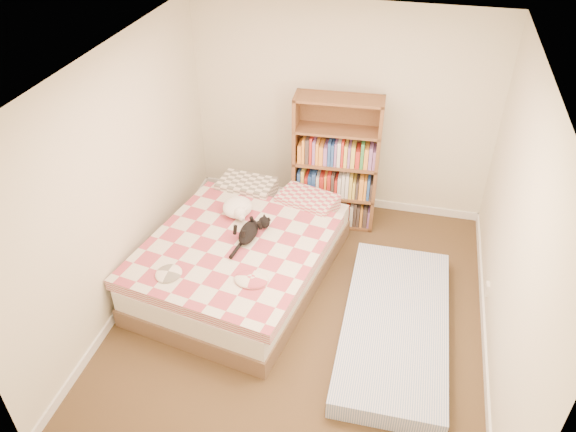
% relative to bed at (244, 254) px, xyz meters
% --- Properties ---
extents(room, '(3.51, 4.01, 2.51)m').
position_rel_bed_xyz_m(room, '(0.72, -0.38, 0.92)').
color(room, '#45351D').
rests_on(room, ground).
extents(bed, '(1.98, 2.53, 0.61)m').
position_rel_bed_xyz_m(bed, '(0.00, 0.00, 0.00)').
color(bed, brown).
rests_on(bed, room).
extents(bookshelf, '(0.98, 0.37, 1.61)m').
position_rel_bed_xyz_m(bookshelf, '(0.75, 1.22, 0.30)').
color(bookshelf, brown).
rests_on(bookshelf, room).
extents(floor_mattress, '(0.98, 2.14, 0.19)m').
position_rel_bed_xyz_m(floor_mattress, '(1.63, -0.47, -0.18)').
color(floor_mattress, '#738CBF').
rests_on(floor_mattress, room).
extents(black_cat, '(0.35, 0.67, 0.15)m').
position_rel_bed_xyz_m(black_cat, '(0.08, -0.02, 0.34)').
color(black_cat, black).
rests_on(black_cat, bed).
extents(white_dog, '(0.38, 0.41, 0.17)m').
position_rel_bed_xyz_m(white_dog, '(-0.14, 0.31, 0.36)').
color(white_dog, white).
rests_on(white_dog, bed).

